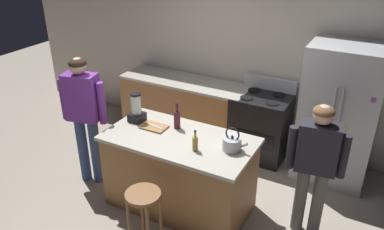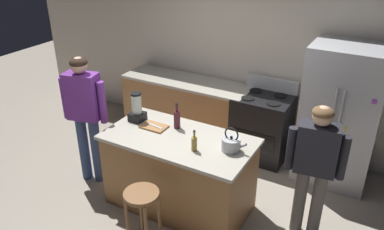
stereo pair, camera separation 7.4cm
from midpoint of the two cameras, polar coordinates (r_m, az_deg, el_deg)
ground_plane at (r=4.78m, az=-1.36°, el=-13.09°), size 14.00×14.00×0.00m
back_wall at (r=5.70m, az=8.66°, el=8.92°), size 8.00×0.10×2.70m
kitchen_island at (r=4.49m, az=-1.43°, el=-8.50°), size 1.68×0.88×0.93m
back_counter_run at (r=6.01m, az=-0.43°, el=1.06°), size 2.00×0.64×0.93m
refrigerator at (r=5.14m, az=21.53°, el=-0.13°), size 0.90×0.73×1.80m
stove_range at (r=5.53m, az=10.71°, el=-1.67°), size 0.76×0.65×1.11m
person_by_island_left at (r=4.85m, az=-15.24°, el=0.85°), size 0.59×0.31×1.68m
person_by_sink_right at (r=4.06m, az=18.33°, el=-6.49°), size 0.60×0.27×1.52m
bar_stool at (r=3.99m, az=-6.83°, el=-13.08°), size 0.36×0.36×0.66m
blender_appliance at (r=4.59m, az=-7.74°, el=0.90°), size 0.17×0.17×0.36m
bottle_wine at (r=4.39m, az=-1.76°, el=-0.58°), size 0.08×0.08×0.32m
bottle_vinegar at (r=3.97m, az=0.87°, el=-4.22°), size 0.06×0.06×0.24m
tea_kettle at (r=4.00m, az=6.37°, el=-4.26°), size 0.28×0.20×0.27m
cutting_board at (r=4.47m, az=-5.19°, el=-1.73°), size 0.30×0.20×0.02m
chef_knife at (r=4.45m, az=-4.98°, el=-1.65°), size 0.22×0.07×0.01m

